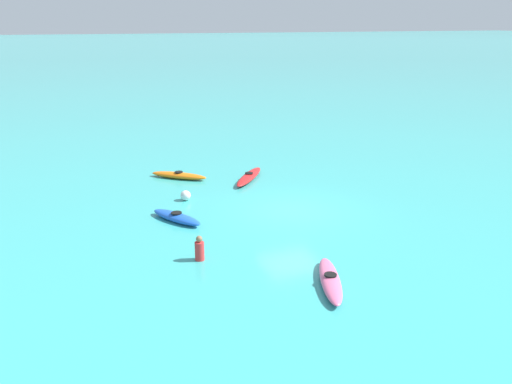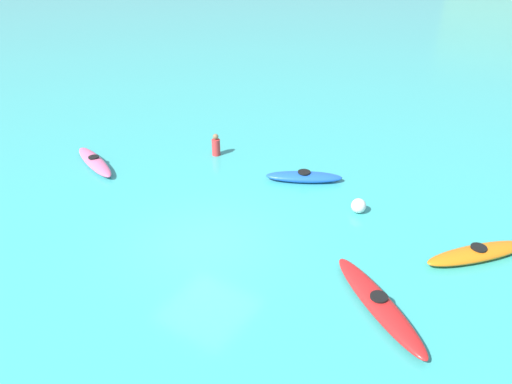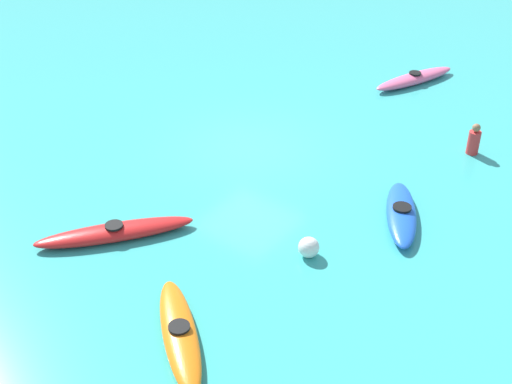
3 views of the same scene
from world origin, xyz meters
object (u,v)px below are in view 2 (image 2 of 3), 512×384
Objects in this scene: kayak_blue at (304,177)px; buoy_white at (359,206)px; kayak_orange at (477,253)px; kayak_pink at (94,162)px; person_near_shore at (216,146)px; kayak_red at (378,303)px.

buoy_white is (2.42, -0.96, 0.07)m from kayak_blue.
kayak_orange is 0.88× the size of kayak_pink.
buoy_white is 6.45m from person_near_shore.
person_near_shore reaches higher than kayak_red.
kayak_orange is 13.21m from kayak_pink.
kayak_red and kayak_pink have the same top height.
kayak_blue is at bearing 158.31° from buoy_white.
kayak_blue is (-4.49, 4.77, 0.00)m from kayak_red.
buoy_white reaches higher than kayak_blue.
kayak_blue is 3.00× the size of person_near_shore.
kayak_blue is at bearing -1.37° from person_near_shore.
kayak_pink is at bearing 172.26° from kayak_red.
buoy_white is at bearing 13.14° from kayak_pink.
buoy_white is (-2.07, 3.81, 0.07)m from kayak_red.
buoy_white is at bearing 118.55° from kayak_red.
person_near_shore is at bearing 178.63° from kayak_blue.
kayak_orange is 3.59m from buoy_white.
kayak_red is 4.33m from buoy_white.
kayak_blue is 5.73× the size of buoy_white.
person_near_shore is (3.18, 3.29, 0.22)m from kayak_pink.
person_near_shore is (-3.94, 0.09, 0.22)m from kayak_blue.
kayak_red is at bearing -7.74° from kayak_pink.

